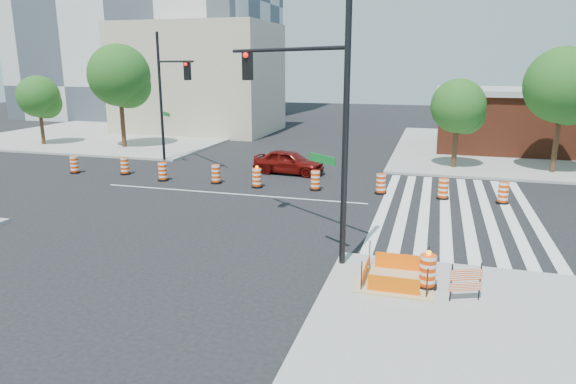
{
  "coord_description": "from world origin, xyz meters",
  "views": [
    {
      "loc": [
        9.84,
        -23.44,
        6.48
      ],
      "look_at": [
        4.28,
        -4.16,
        1.4
      ],
      "focal_mm": 32.0,
      "sensor_mm": 36.0,
      "label": 1
    }
  ],
  "objects": [
    {
      "name": "pit_drum",
      "position": [
        9.89,
        -9.17,
        0.63
      ],
      "size": [
        0.59,
        0.59,
        1.15
      ],
      "color": "black",
      "rests_on": "ground"
    },
    {
      "name": "tree_north_c",
      "position": [
        11.09,
        9.62,
        3.73
      ],
      "size": [
        3.32,
        3.27,
        5.55
      ],
      "color": "#382314",
      "rests_on": "ground"
    },
    {
      "name": "tree_north_b",
      "position": [
        -13.16,
        10.84,
        5.27
      ],
      "size": [
        4.62,
        4.62,
        7.85
      ],
      "color": "#382314",
      "rests_on": "ground"
    },
    {
      "name": "barricade",
      "position": [
        10.91,
        -9.72,
        0.74
      ],
      "size": [
        0.86,
        0.39,
        1.08
      ],
      "rotation": [
        0.0,
        0.0,
        0.39
      ],
      "color": "#E83D04",
      "rests_on": "ground"
    },
    {
      "name": "lane_centerline",
      "position": [
        0.0,
        0.0,
        0.01
      ],
      "size": [
        14.0,
        0.12,
        0.01
      ],
      "primitive_type": "cube",
      "color": "silver",
      "rests_on": "ground"
    },
    {
      "name": "sidewalk_nw",
      "position": [
        -18.0,
        18.0,
        0.07
      ],
      "size": [
        22.0,
        22.0,
        0.15
      ],
      "primitive_type": "cube",
      "color": "gray",
      "rests_on": "ground"
    },
    {
      "name": "brick_storefront",
      "position": [
        18.0,
        18.0,
        2.32
      ],
      "size": [
        16.5,
        8.5,
        4.6
      ],
      "color": "maroon",
      "rests_on": "ground"
    },
    {
      "name": "red_coupe",
      "position": [
        1.54,
        5.51,
        0.72
      ],
      "size": [
        4.37,
        2.09,
        1.44
      ],
      "primitive_type": "imported",
      "rotation": [
        0.0,
        0.0,
        1.48
      ],
      "color": "#590A07",
      "rests_on": "ground"
    },
    {
      "name": "median_drum_7",
      "position": [
        10.39,
        1.9,
        0.48
      ],
      "size": [
        0.6,
        0.6,
        1.02
      ],
      "color": "black",
      "rests_on": "ground"
    },
    {
      "name": "excavation_pit",
      "position": [
        9.0,
        -9.0,
        0.22
      ],
      "size": [
        2.2,
        2.2,
        0.9
      ],
      "color": "tan",
      "rests_on": "ground"
    },
    {
      "name": "median_drum_8",
      "position": [
        13.1,
        1.84,
        0.48
      ],
      "size": [
        0.6,
        0.6,
        1.02
      ],
      "color": "black",
      "rests_on": "ground"
    },
    {
      "name": "median_drum_4",
      "position": [
        0.88,
        1.66,
        0.49
      ],
      "size": [
        0.6,
        0.6,
        1.18
      ],
      "color": "black",
      "rests_on": "ground"
    },
    {
      "name": "sidewalk_ne",
      "position": [
        18.0,
        18.0,
        0.07
      ],
      "size": [
        22.0,
        22.0,
        0.15
      ],
      "primitive_type": "cube",
      "color": "gray",
      "rests_on": "ground"
    },
    {
      "name": "median_drum_1",
      "position": [
        -7.76,
        2.58,
        0.48
      ],
      "size": [
        0.6,
        0.6,
        1.02
      ],
      "color": "black",
      "rests_on": "ground"
    },
    {
      "name": "median_drum_0",
      "position": [
        -10.89,
        2.06,
        0.48
      ],
      "size": [
        0.6,
        0.6,
        1.02
      ],
      "color": "black",
      "rests_on": "ground"
    },
    {
      "name": "median_drum_3",
      "position": [
        -1.61,
        1.95,
        0.48
      ],
      "size": [
        0.6,
        0.6,
        1.02
      ],
      "color": "black",
      "rests_on": "ground"
    },
    {
      "name": "ground",
      "position": [
        0.0,
        0.0,
        0.0
      ],
      "size": [
        120.0,
        120.0,
        0.0
      ],
      "primitive_type": "plane",
      "color": "black",
      "rests_on": "ground"
    },
    {
      "name": "signal_pole_nw",
      "position": [
        -6.38,
        5.81,
        5.04
      ],
      "size": [
        4.65,
        4.35,
        8.23
      ],
      "rotation": [
        0.0,
        0.0,
        -0.75
      ],
      "color": "black",
      "rests_on": "ground"
    },
    {
      "name": "tree_north_d",
      "position": [
        16.73,
        9.72,
        4.97
      ],
      "size": [
        4.35,
        4.35,
        7.4
      ],
      "color": "#382314",
      "rests_on": "ground"
    },
    {
      "name": "median_drum_6",
      "position": [
        7.36,
        2.12,
        0.48
      ],
      "size": [
        0.6,
        0.6,
        1.02
      ],
      "color": "black",
      "rests_on": "ground"
    },
    {
      "name": "median_drum_5",
      "position": [
        4.0,
        1.95,
        0.48
      ],
      "size": [
        0.6,
        0.6,
        1.02
      ],
      "color": "black",
      "rests_on": "ground"
    },
    {
      "name": "tree_north_a",
      "position": [
        -20.14,
        10.22,
        3.7
      ],
      "size": [
        3.25,
        3.24,
        5.51
      ],
      "color": "#382314",
      "rests_on": "ground"
    },
    {
      "name": "median_drum_2",
      "position": [
        -4.76,
        1.71,
        0.48
      ],
      "size": [
        0.6,
        0.6,
        1.02
      ],
      "color": "black",
      "rests_on": "ground"
    },
    {
      "name": "beige_midrise",
      "position": [
        -12.0,
        22.0,
        5.0
      ],
      "size": [
        14.0,
        10.0,
        10.0
      ],
      "primitive_type": "cube",
      "color": "tan",
      "rests_on": "ground"
    },
    {
      "name": "crosswalk_east",
      "position": [
        10.95,
        0.0,
        0.01
      ],
      "size": [
        6.75,
        13.5,
        0.01
      ],
      "color": "silver",
      "rests_on": "ground"
    },
    {
      "name": "signal_pole_se",
      "position": [
        5.75,
        -6.84,
        5.33
      ],
      "size": [
        5.33,
        4.12,
        8.72
      ],
      "rotation": [
        0.0,
        0.0,
        2.49
      ],
      "color": "black",
      "rests_on": "ground"
    }
  ]
}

